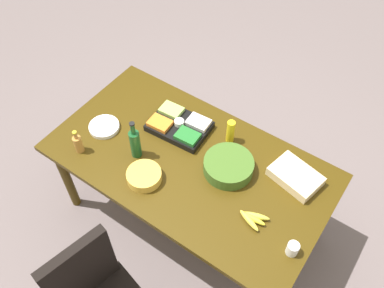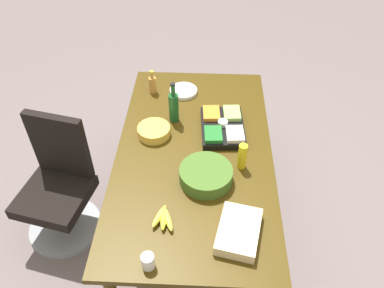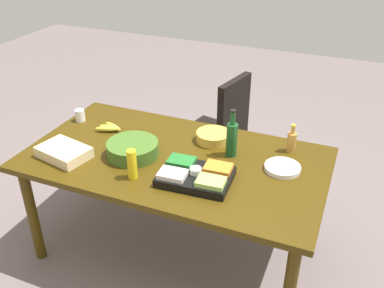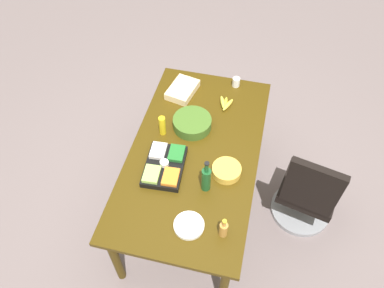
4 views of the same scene
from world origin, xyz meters
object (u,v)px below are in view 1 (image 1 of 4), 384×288
(veggie_tray, at_px, (179,125))
(mustard_bottle, at_px, (231,131))
(wine_bottle, at_px, (135,143))
(dressing_bottle, at_px, (78,143))
(paper_cup, at_px, (293,249))
(sheet_cake, at_px, (295,176))
(salad_bowl, at_px, (228,166))
(chip_bowl, at_px, (144,176))
(paper_plate_stack, at_px, (104,127))
(banana_bunch, at_px, (253,218))
(conference_table, at_px, (189,167))

(veggie_tray, height_order, mustard_bottle, mustard_bottle)
(mustard_bottle, distance_m, wine_bottle, 0.66)
(dressing_bottle, relative_size, paper_cup, 2.17)
(dressing_bottle, distance_m, sheet_cake, 1.47)
(sheet_cake, bearing_deg, dressing_bottle, -154.52)
(salad_bowl, height_order, paper_cup, salad_bowl)
(chip_bowl, relative_size, paper_plate_stack, 1.05)
(sheet_cake, bearing_deg, chip_bowl, -145.17)
(banana_bunch, bearing_deg, salad_bowl, 143.77)
(veggie_tray, relative_size, paper_cup, 4.87)
(salad_bowl, xyz_separation_m, wine_bottle, (-0.59, -0.25, 0.08))
(chip_bowl, distance_m, paper_plate_stack, 0.55)
(conference_table, relative_size, paper_plate_stack, 8.76)
(paper_plate_stack, bearing_deg, chip_bowl, -18.83)
(dressing_bottle, distance_m, banana_bunch, 1.27)
(paper_plate_stack, height_order, sheet_cake, sheet_cake)
(mustard_bottle, height_order, wine_bottle, wine_bottle)
(dressing_bottle, distance_m, wine_bottle, 0.40)
(chip_bowl, bearing_deg, salad_bowl, 42.28)
(conference_table, relative_size, banana_bunch, 10.14)
(banana_bunch, bearing_deg, sheet_cake, 79.51)
(mustard_bottle, relative_size, sheet_cake, 0.58)
(banana_bunch, bearing_deg, veggie_tray, 156.81)
(paper_plate_stack, distance_m, sheet_cake, 1.38)
(conference_table, relative_size, dressing_bottle, 9.89)
(veggie_tray, relative_size, wine_bottle, 1.36)
(banana_bunch, bearing_deg, wine_bottle, -179.20)
(dressing_bottle, height_order, sheet_cake, dressing_bottle)
(salad_bowl, bearing_deg, paper_cup, -25.06)
(paper_plate_stack, xyz_separation_m, salad_bowl, (0.93, 0.20, 0.03))
(veggie_tray, relative_size, salad_bowl, 1.32)
(chip_bowl, bearing_deg, banana_bunch, 10.97)
(conference_table, xyz_separation_m, chip_bowl, (-0.15, -0.29, 0.11))
(paper_cup, bearing_deg, dressing_bottle, -174.05)
(sheet_cake, bearing_deg, paper_cup, -65.97)
(veggie_tray, relative_size, sheet_cake, 1.37)
(conference_table, distance_m, paper_cup, 0.90)
(paper_plate_stack, bearing_deg, dressing_bottle, -90.00)
(paper_plate_stack, bearing_deg, banana_bunch, -1.59)
(banana_bunch, distance_m, paper_cup, 0.29)
(dressing_bottle, bearing_deg, paper_cup, 5.95)
(mustard_bottle, bearing_deg, veggie_tray, -161.57)
(wine_bottle, bearing_deg, paper_cup, -1.82)
(veggie_tray, distance_m, mustard_bottle, 0.38)
(conference_table, height_order, paper_plate_stack, paper_plate_stack)
(salad_bowl, relative_size, wine_bottle, 1.04)
(veggie_tray, distance_m, sheet_cake, 0.88)
(conference_table, xyz_separation_m, sheet_cake, (0.66, 0.27, 0.12))
(conference_table, bearing_deg, salad_bowl, 17.91)
(chip_bowl, bearing_deg, conference_table, 62.10)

